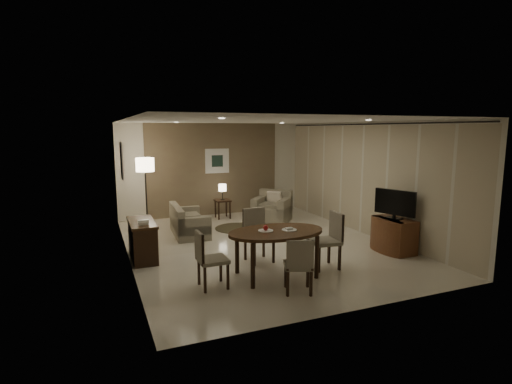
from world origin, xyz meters
name	(u,v)px	position (x,y,z in m)	size (l,w,h in m)	color
room_shell	(253,182)	(0.00, 0.40, 1.35)	(5.50, 7.00, 2.70)	beige
taupe_accent	(214,169)	(0.00, 3.48, 1.35)	(3.96, 0.03, 2.70)	brown
curtain_wall	(362,180)	(2.68, 0.00, 1.32)	(0.08, 6.70, 2.58)	#C2B497
curtain_rod	(364,124)	(2.68, 0.00, 2.64)	(0.03, 0.03, 6.80)	black
art_back_frame	(217,161)	(0.10, 3.46, 1.60)	(0.72, 0.03, 0.72)	silver
art_back_canvas	(217,161)	(0.10, 3.44, 1.60)	(0.34, 0.01, 0.34)	#192D24
art_left_frame	(122,161)	(-2.72, 1.20, 1.85)	(0.03, 0.60, 0.80)	silver
art_left_canvas	(123,161)	(-2.71, 1.20, 1.85)	(0.01, 0.46, 0.64)	gray
downlight_nl	(222,118)	(-1.40, -1.80, 2.69)	(0.10, 0.10, 0.01)	white
downlight_nr	(369,120)	(1.40, -1.80, 2.69)	(0.10, 0.10, 0.01)	white
downlight_fl	(176,122)	(-1.40, 1.80, 2.69)	(0.10, 0.10, 0.01)	white
downlight_fr	(282,123)	(1.40, 1.80, 2.69)	(0.10, 0.10, 0.01)	white
console_desk	(142,240)	(-2.49, 0.00, 0.38)	(0.48, 1.20, 0.75)	#472C17
telephone	(143,222)	(-2.49, -0.30, 0.80)	(0.20, 0.14, 0.09)	white
tv_cabinet	(394,235)	(2.40, -1.50, 0.35)	(0.48, 0.90, 0.70)	brown
flat_tv	(395,203)	(2.38, -1.50, 1.02)	(0.06, 0.88, 0.60)	black
dining_table	(276,253)	(-0.46, -1.84, 0.40)	(1.70, 1.06, 0.80)	#472C17
chair_near	(298,265)	(-0.44, -2.61, 0.44)	(0.43, 0.43, 0.88)	gray
chair_far	(259,236)	(-0.44, -1.03, 0.50)	(0.49, 0.49, 1.01)	gray
chair_left	(213,259)	(-1.62, -1.92, 0.47)	(0.45, 0.45, 0.93)	gray
chair_right	(324,241)	(0.52, -1.81, 0.51)	(0.50, 0.50, 1.02)	gray
plate_a	(266,231)	(-0.64, -1.79, 0.81)	(0.26, 0.26, 0.02)	white
plate_b	(289,230)	(-0.24, -1.89, 0.81)	(0.26, 0.26, 0.02)	white
fruit_apple	(266,228)	(-0.64, -1.79, 0.86)	(0.09, 0.09, 0.09)	#B41514
napkin	(289,229)	(-0.24, -1.89, 0.83)	(0.12, 0.08, 0.03)	white
round_rug	(238,228)	(0.07, 1.58, 0.01)	(1.19, 1.19, 0.01)	#3E3723
sofa	(189,220)	(-1.22, 1.47, 0.36)	(0.76, 1.51, 0.71)	gray
armchair	(272,206)	(1.22, 2.00, 0.42)	(0.94, 0.88, 0.83)	gray
side_table	(223,209)	(0.07, 2.88, 0.27)	(0.42, 0.42, 0.53)	black
table_lamp	(222,191)	(0.07, 2.88, 0.78)	(0.22, 0.22, 0.50)	#FFEAC1
floor_lamp	(146,193)	(-2.08, 2.57, 0.90)	(0.46, 0.46, 1.81)	#FFE5B7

